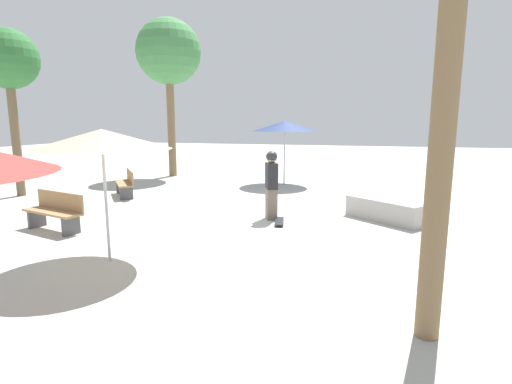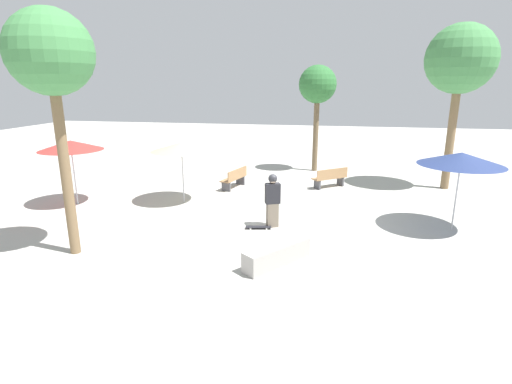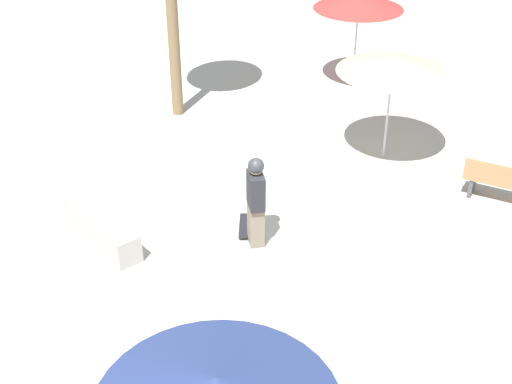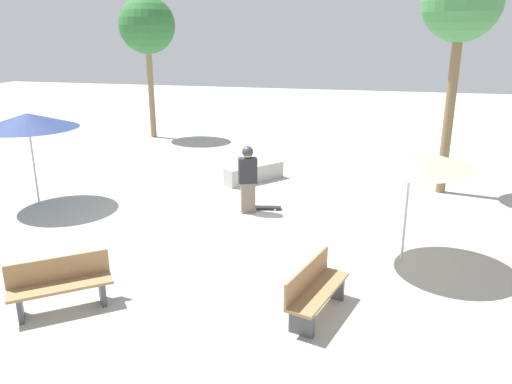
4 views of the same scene
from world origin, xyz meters
name	(u,v)px [view 4 (image 4 of 4)]	position (x,y,z in m)	size (l,w,h in m)	color
ground_plane	(210,218)	(0.00, 0.00, 0.00)	(60.00, 60.00, 0.00)	#B2AFA8
skater_main	(248,177)	(-0.78, -0.64, 0.91)	(0.51, 0.41, 1.69)	#726656
skateboard	(265,207)	(-1.17, -0.93, 0.06)	(0.82, 0.35, 0.07)	black
concrete_ledge	(254,173)	(-0.26, -3.30, 0.26)	(1.56, 1.82, 0.52)	#A8A39E
bench_near	(60,285)	(0.93, 4.57, 0.43)	(1.52, 1.35, 0.85)	#47474C
bench_far	(315,290)	(-3.08, 3.73, 0.43)	(0.85, 1.66, 0.85)	#47474C
shade_umbrella_navy	(28,121)	(4.70, 0.15, 2.21)	(2.46, 2.46, 2.40)	#B7B7BC
shade_umbrella_tan	(411,158)	(-4.47, 1.37, 2.10)	(2.27, 2.27, 2.27)	#B7B7BC
palm_tree_center_right	(462,6)	(-5.64, -3.60, 4.96)	(2.02, 2.02, 6.07)	brown
palm_tree_right	(147,26)	(5.69, -8.88, 4.57)	(2.29, 2.29, 5.77)	#896B4C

